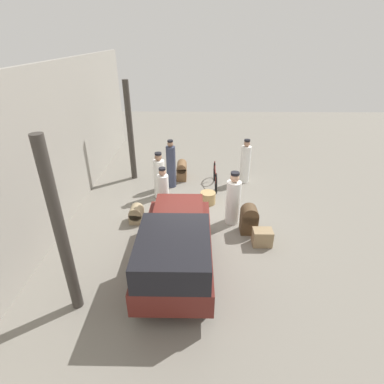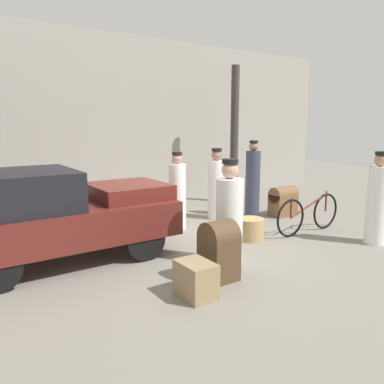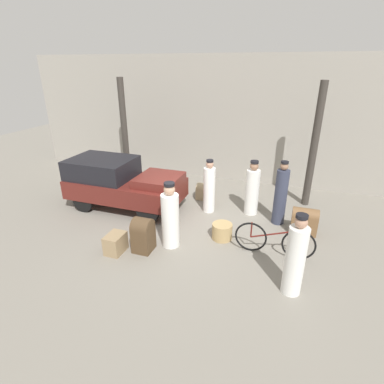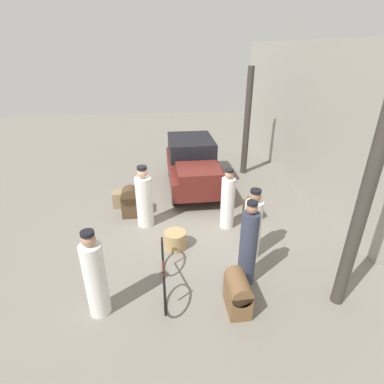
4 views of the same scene
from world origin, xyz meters
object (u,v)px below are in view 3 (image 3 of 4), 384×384
(conductor_in_dark_uniform, at_px, (170,218))
(suitcase_small_leather, at_px, (305,220))
(wicker_basket, at_px, (222,231))
(porter_carrying_trunk, at_px, (281,195))
(porter_with_bicycle, at_px, (295,258))
(bicycle, at_px, (274,240))
(suitcase_tan_flat, at_px, (143,234))
(truck, at_px, (121,182))
(porter_standing_middle, at_px, (209,188))
(porter_lifting_near_truck, at_px, (252,190))
(trunk_large_brown, at_px, (204,191))
(trunk_wicker_pale, at_px, (116,243))

(conductor_in_dark_uniform, bearing_deg, suitcase_small_leather, 28.57)
(wicker_basket, xyz_separation_m, porter_carrying_trunk, (1.29, 1.33, 0.63))
(porter_with_bicycle, distance_m, porter_carrying_trunk, 2.84)
(bicycle, xyz_separation_m, suitcase_tan_flat, (-2.96, -0.81, 0.06))
(truck, distance_m, bicycle, 4.89)
(porter_standing_middle, relative_size, suitcase_small_leather, 2.28)
(porter_lifting_near_truck, height_order, suitcase_tan_flat, porter_lifting_near_truck)
(porter_carrying_trunk, relative_size, suitcase_small_leather, 2.54)
(porter_standing_middle, bearing_deg, suitcase_small_leather, -8.97)
(suitcase_tan_flat, distance_m, trunk_large_brown, 3.38)
(wicker_basket, height_order, porter_lifting_near_truck, porter_lifting_near_truck)
(porter_carrying_trunk, xyz_separation_m, suitcase_tan_flat, (-2.94, -2.46, -0.40))
(trunk_large_brown, bearing_deg, truck, -148.81)
(conductor_in_dark_uniform, xyz_separation_m, porter_standing_middle, (0.36, 2.12, -0.00))
(suitcase_tan_flat, relative_size, trunk_wicker_pale, 1.63)
(porter_carrying_trunk, distance_m, suitcase_tan_flat, 3.86)
(porter_carrying_trunk, bearing_deg, conductor_in_dark_uniform, -139.78)
(bicycle, bearing_deg, porter_carrying_trunk, 90.57)
(porter_lifting_near_truck, xyz_separation_m, porter_standing_middle, (-1.23, -0.27, -0.00))
(porter_with_bicycle, relative_size, porter_standing_middle, 1.05)
(porter_lifting_near_truck, bearing_deg, trunk_large_brown, 161.70)
(porter_standing_middle, height_order, trunk_wicker_pale, porter_standing_middle)
(suitcase_tan_flat, relative_size, trunk_large_brown, 1.58)
(truck, distance_m, suitcase_small_leather, 5.41)
(porter_with_bicycle, bearing_deg, porter_carrying_trunk, 99.34)
(conductor_in_dark_uniform, distance_m, porter_with_bicycle, 2.97)
(porter_with_bicycle, xyz_separation_m, suitcase_tan_flat, (-3.40, 0.34, -0.34))
(porter_standing_middle, bearing_deg, trunk_wicker_pale, -117.75)
(porter_lifting_near_truck, xyz_separation_m, trunk_large_brown, (-1.63, 0.54, -0.48))
(conductor_in_dark_uniform, height_order, porter_with_bicycle, porter_with_bicycle)
(wicker_basket, relative_size, suitcase_tan_flat, 0.60)
(porter_with_bicycle, bearing_deg, porter_standing_middle, 131.10)
(bicycle, xyz_separation_m, trunk_large_brown, (-2.47, 2.53, -0.12))
(conductor_in_dark_uniform, bearing_deg, trunk_large_brown, 90.78)
(wicker_basket, distance_m, suitcase_tan_flat, 2.01)
(truck, height_order, conductor_in_dark_uniform, conductor_in_dark_uniform)
(truck, relative_size, trunk_wicker_pale, 6.67)
(porter_with_bicycle, height_order, porter_standing_middle, porter_with_bicycle)
(wicker_basket, bearing_deg, porter_carrying_trunk, 46.00)
(trunk_large_brown, bearing_deg, bicycle, -45.69)
(truck, xyz_separation_m, wicker_basket, (3.42, -0.85, -0.62))
(bicycle, height_order, trunk_wicker_pale, bicycle)
(porter_carrying_trunk, distance_m, trunk_large_brown, 2.67)
(suitcase_small_leather, bearing_deg, wicker_basket, -153.56)
(truck, height_order, porter_lifting_near_truck, porter_lifting_near_truck)
(conductor_in_dark_uniform, distance_m, trunk_wicker_pale, 1.42)
(porter_with_bicycle, xyz_separation_m, porter_standing_middle, (-2.51, 2.88, -0.03))
(truck, relative_size, porter_standing_middle, 2.15)
(suitcase_tan_flat, bearing_deg, suitcase_small_leather, 30.14)
(porter_lifting_near_truck, height_order, trunk_wicker_pale, porter_lifting_near_truck)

